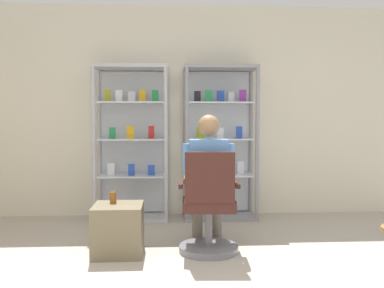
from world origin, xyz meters
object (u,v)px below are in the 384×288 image
Objects in this scene: display_cabinet_left at (132,141)px; storage_crate at (118,229)px; office_chair at (209,212)px; seated_shopkeeper at (208,175)px; display_cabinet_right at (220,141)px; tea_glass at (113,198)px.

display_cabinet_left is 4.09× the size of storage_crate.
seated_shopkeeper reaches higher than office_chair.
display_cabinet_right reaches higher than office_chair.
display_cabinet_right reaches higher than tea_glass.
display_cabinet_left is 18.09× the size of tea_glass.
tea_glass is (-0.89, 0.12, 0.12)m from office_chair.
tea_glass is at bearing -177.13° from seated_shopkeeper.
seated_shopkeeper is at bearing -57.09° from display_cabinet_left.
seated_shopkeeper is 0.98m from storage_crate.
office_chair is 2.06× the size of storage_crate.
display_cabinet_left is at bearing 87.11° from tea_glass.
seated_shopkeeper is at bearing 2.87° from tea_glass.
display_cabinet_right is 1.83m from tea_glass.
office_chair is (-0.27, -1.45, -0.57)m from display_cabinet_right.
display_cabinet_right reaches higher than storage_crate.
storage_crate is at bearing -90.52° from display_cabinet_left.
display_cabinet_right is at bearing 48.82° from tea_glass.
tea_glass is at bearing 172.48° from office_chair.
seated_shopkeeper is (0.83, -1.29, -0.26)m from display_cabinet_left.
display_cabinet_left reaches higher than storage_crate.
display_cabinet_right is at bearing 78.33° from seated_shopkeeper.
tea_glass is (-0.07, -1.33, -0.46)m from display_cabinet_left.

